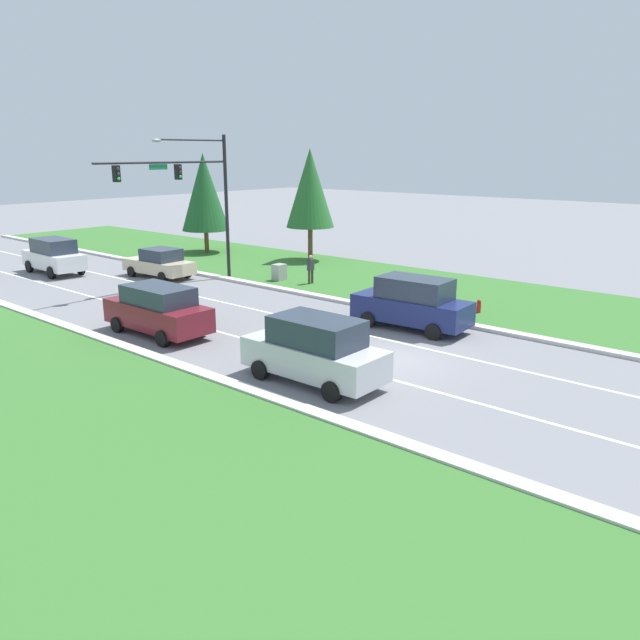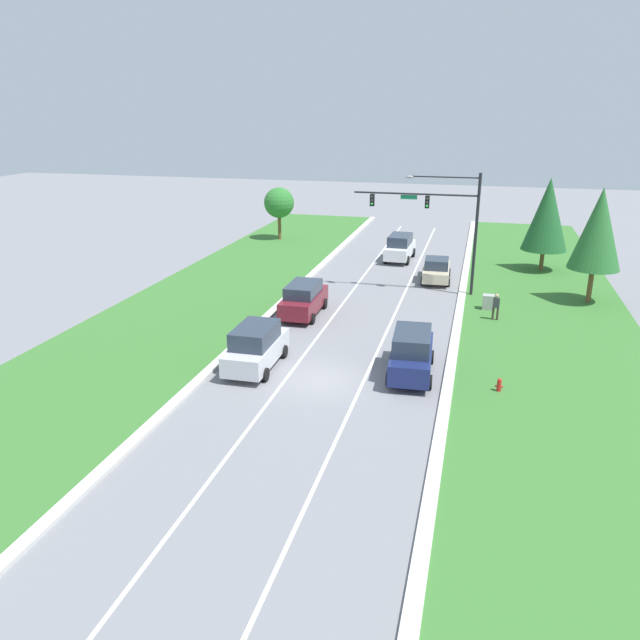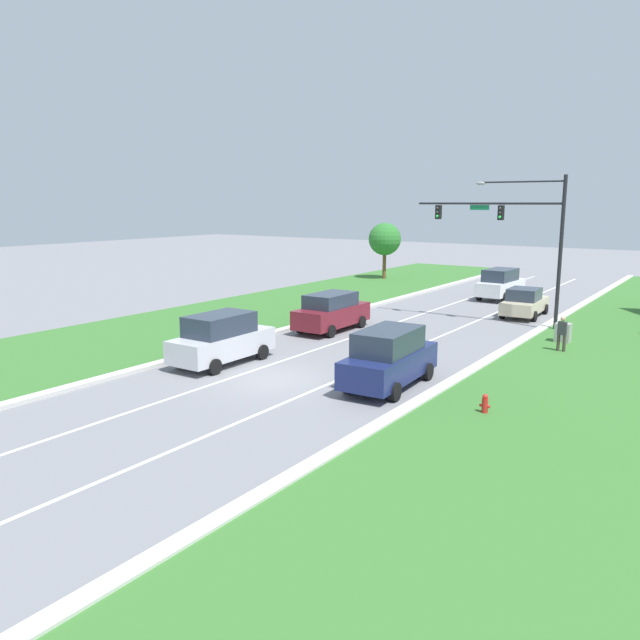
# 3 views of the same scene
# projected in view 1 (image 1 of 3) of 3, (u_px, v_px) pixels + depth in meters

# --- Properties ---
(ground_plane) EXTENTS (160.00, 160.00, 0.00)m
(ground_plane) POSITION_uv_depth(u_px,v_px,m) (393.00, 359.00, 22.50)
(ground_plane) COLOR slate
(curb_strip_right) EXTENTS (0.50, 90.00, 0.15)m
(curb_strip_right) POSITION_uv_depth(u_px,v_px,m) (468.00, 325.00, 26.63)
(curb_strip_right) COLOR beige
(curb_strip_right) RESTS_ON ground_plane
(curb_strip_left) EXTENTS (0.50, 90.00, 0.15)m
(curb_strip_left) POSITION_uv_depth(u_px,v_px,m) (286.00, 403.00, 18.34)
(curb_strip_left) COLOR beige
(curb_strip_left) RESTS_ON ground_plane
(grass_verge_right) EXTENTS (10.00, 90.00, 0.08)m
(grass_verge_right) POSITION_uv_depth(u_px,v_px,m) (519.00, 304.00, 30.49)
(grass_verge_right) COLOR #38702D
(grass_verge_right) RESTS_ON ground_plane
(grass_verge_left) EXTENTS (10.00, 90.00, 0.08)m
(grass_verge_left) POSITION_uv_depth(u_px,v_px,m) (130.00, 471.00, 14.50)
(grass_verge_left) COLOR #38702D
(grass_verge_left) RESTS_ON ground_plane
(lane_stripe_inner_left) EXTENTS (0.14, 81.00, 0.01)m
(lane_stripe_inner_left) POSITION_uv_depth(u_px,v_px,m) (364.00, 372.00, 21.18)
(lane_stripe_inner_left) COLOR white
(lane_stripe_inner_left) RESTS_ON ground_plane
(lane_stripe_inner_right) EXTENTS (0.14, 81.00, 0.01)m
(lane_stripe_inner_right) POSITION_uv_depth(u_px,v_px,m) (420.00, 347.00, 23.82)
(lane_stripe_inner_right) COLOR white
(lane_stripe_inner_right) RESTS_ON ground_plane
(traffic_signal_mast) EXTENTS (8.30, 0.41, 8.17)m
(traffic_signal_mast) POSITION_uv_depth(u_px,v_px,m) (193.00, 186.00, 33.94)
(traffic_signal_mast) COLOR black
(traffic_signal_mast) RESTS_ON ground_plane
(silver_suv) EXTENTS (2.15, 4.86, 2.16)m
(silver_suv) POSITION_uv_depth(u_px,v_px,m) (315.00, 350.00, 19.96)
(silver_suv) COLOR silver
(silver_suv) RESTS_ON ground_plane
(navy_suv) EXTENTS (2.30, 5.06, 2.20)m
(navy_suv) POSITION_uv_depth(u_px,v_px,m) (412.00, 303.00, 26.08)
(navy_suv) COLOR navy
(navy_suv) RESTS_ON ground_plane
(white_suv) EXTENTS (2.21, 4.98, 2.15)m
(white_suv) POSITION_uv_depth(u_px,v_px,m) (54.00, 256.00, 38.02)
(white_suv) COLOR white
(white_suv) RESTS_ON ground_plane
(burgundy_suv) EXTENTS (2.13, 4.97, 2.03)m
(burgundy_suv) POSITION_uv_depth(u_px,v_px,m) (158.00, 310.00, 25.27)
(burgundy_suv) COLOR maroon
(burgundy_suv) RESTS_ON ground_plane
(champagne_sedan) EXTENTS (2.23, 4.71, 1.73)m
(champagne_sedan) POSITION_uv_depth(u_px,v_px,m) (160.00, 263.00, 36.93)
(champagne_sedan) COLOR beige
(champagne_sedan) RESTS_ON ground_plane
(utility_cabinet) EXTENTS (0.70, 0.60, 1.00)m
(utility_cabinet) POSITION_uv_depth(u_px,v_px,m) (279.00, 273.00, 35.85)
(utility_cabinet) COLOR #9E9E99
(utility_cabinet) RESTS_ON ground_plane
(pedestrian) EXTENTS (0.40, 0.22, 1.69)m
(pedestrian) POSITION_uv_depth(u_px,v_px,m) (311.00, 268.00, 34.76)
(pedestrian) COLOR #42382D
(pedestrian) RESTS_ON ground_plane
(fire_hydrant) EXTENTS (0.34, 0.20, 0.70)m
(fire_hydrant) POSITION_uv_depth(u_px,v_px,m) (479.00, 307.00, 28.61)
(fire_hydrant) COLOR red
(fire_hydrant) RESTS_ON ground_plane
(conifer_near_right_tree) EXTENTS (3.22, 3.22, 7.48)m
(conifer_near_right_tree) POSITION_uv_depth(u_px,v_px,m) (310.00, 188.00, 41.35)
(conifer_near_right_tree) COLOR brown
(conifer_near_right_tree) RESTS_ON ground_plane
(conifer_far_right_tree) EXTENTS (3.42, 3.42, 7.17)m
(conifer_far_right_tree) POSITION_uv_depth(u_px,v_px,m) (204.00, 192.00, 44.79)
(conifer_far_right_tree) COLOR brown
(conifer_far_right_tree) RESTS_ON ground_plane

